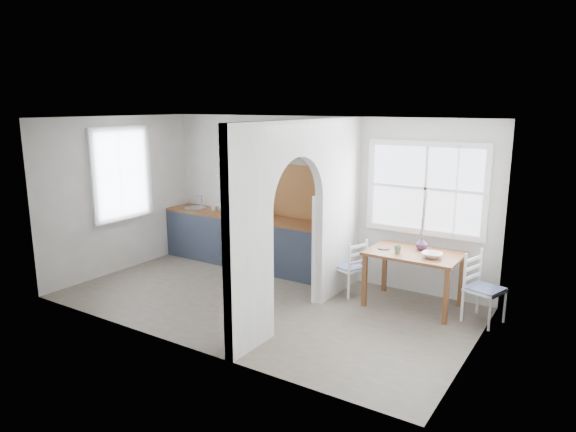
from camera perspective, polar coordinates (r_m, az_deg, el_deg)
The scene contains 26 objects.
floor at distance 7.48m, azimuth -2.96°, elevation -9.57°, with size 5.80×3.20×0.01m, color #756959.
ceiling at distance 6.94m, azimuth -3.20°, elevation 10.78°, with size 5.80×3.20×0.01m, color silver.
walls at distance 7.09m, azimuth -3.07°, elevation 0.22°, with size 5.81×3.21×2.60m.
partition at distance 6.74m, azimuth 2.05°, elevation 0.90°, with size 0.12×3.20×2.60m.
kitchen_window at distance 9.00m, azimuth -18.17°, elevation 4.46°, with size 0.10×1.16×1.50m, color white, non-canonical shape.
nook_window at distance 7.63m, azimuth 15.04°, elevation 2.96°, with size 1.76×0.10×1.30m, color white, non-canonical shape.
counter at distance 8.98m, azimuth -3.94°, elevation -2.73°, with size 3.50×0.60×0.90m.
sink at distance 9.68m, azimuth -10.27°, elevation 0.83°, with size 0.40×0.40×0.02m, color #B4B9C3.
backsplash at distance 8.49m, azimuth 2.00°, elevation 2.59°, with size 1.65×0.03×0.90m, color #965C37.
shelf at distance 8.33m, azimuth 1.74°, elevation 6.92°, with size 1.75×0.20×0.21m.
pendant_lamp at distance 7.88m, azimuth 2.68°, elevation 5.71°, with size 0.26×0.26×0.16m, color beige.
utensil_rail at distance 7.50m, azimuth 4.73°, elevation 2.03°, with size 0.02×0.02×0.50m, color #B4B9C3.
dining_table at distance 7.42m, azimuth 13.70°, elevation -6.85°, with size 1.26×0.84×0.79m, color brown, non-canonical shape.
chair_left at distance 7.72m, azimuth 6.84°, elevation -5.59°, with size 0.38×0.38×0.84m, color white, non-canonical shape.
chair_right at distance 7.14m, azimuth 21.04°, elevation -7.52°, with size 0.42×0.42×0.92m, color white, non-canonical shape.
kettle at distance 7.94m, azimuth 4.78°, elevation -0.55°, with size 0.20×0.16×0.24m, color white, non-canonical shape.
mug_a at distance 9.33m, azimuth -8.22°, elevation 0.87°, with size 0.11×0.11×0.11m, color silver.
mug_b at distance 9.36m, azimuth -7.52°, elevation 0.87°, with size 0.11×0.11×0.09m, color silver.
knife_block at distance 8.87m, azimuth -3.62°, elevation 0.74°, with size 0.10×0.14×0.22m, color #341C13.
jar at distance 9.12m, azimuth -5.03°, elevation 0.91°, with size 0.11×0.11×0.18m, color olive.
towel_magenta at distance 7.89m, azimuth 4.72°, elevation -6.27°, with size 0.02×0.03×0.58m, color #C83866.
towel_orange at distance 7.85m, azimuth 4.51°, elevation -6.56°, with size 0.02×0.03×0.48m, color orange.
bowl at distance 7.11m, azimuth 15.71°, elevation -4.20°, with size 0.26×0.26×0.06m, color white.
table_cup at distance 7.21m, azimuth 12.10°, elevation -3.63°, with size 0.11×0.11×0.10m, color gray.
plate at distance 7.38m, azimuth 10.60°, elevation -3.53°, with size 0.17×0.17×0.01m, color #362927.
vase at distance 7.43m, azimuth 14.64°, elevation -2.99°, with size 0.17×0.17×0.18m, color #4B2D55.
Camera 1 is at (4.06, -5.63, 2.78)m, focal length 32.00 mm.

